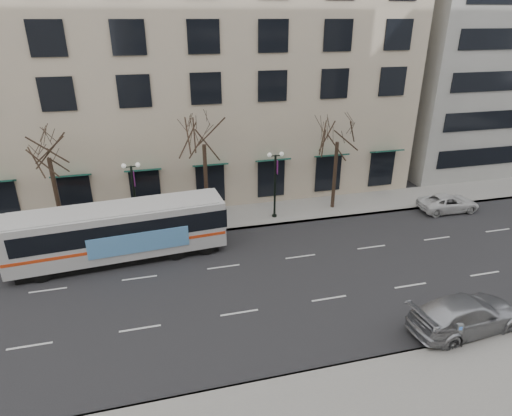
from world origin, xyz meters
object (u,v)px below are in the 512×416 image
object	(u,v)px
city_bus	(121,231)
pay_station	(459,330)
lamp_post_left	(135,195)
tree_far_left	(46,144)
tree_far_right	(338,129)
lamp_post_right	(275,182)
white_pickup	(448,203)
silver_car	(466,314)
tree_far_mid	(203,131)

from	to	relation	value
city_bus	pay_station	size ratio (longest dim) A/B	10.63
lamp_post_left	tree_far_left	bearing A→B (deg)	173.17
tree_far_right	city_bus	size ratio (longest dim) A/B	0.61
tree_far_left	city_bus	distance (m)	7.38
lamp_post_left	lamp_post_right	distance (m)	10.00
tree_far_left	lamp_post_left	xyz separation A→B (m)	(5.01, -0.60, -3.75)
lamp_post_left	city_bus	distance (m)	3.56
lamp_post_left	white_pickup	size ratio (longest dim) A/B	1.10
lamp_post_left	lamp_post_right	bearing A→B (deg)	0.00
tree_far_right	silver_car	distance (m)	16.01
tree_far_right	lamp_post_right	distance (m)	6.11
white_pickup	tree_far_mid	bearing A→B (deg)	84.05
lamp_post_right	city_bus	size ratio (longest dim) A/B	0.39
tree_far_mid	lamp_post_right	bearing A→B (deg)	-6.83
tree_far_left	pay_station	distance (m)	25.63
lamp_post_left	white_pickup	bearing A→B (deg)	-4.83
tree_far_right	white_pickup	xyz separation A→B (m)	(8.67, -2.60, -5.76)
lamp_post_left	lamp_post_right	size ratio (longest dim) A/B	1.00
lamp_post_right	lamp_post_left	bearing A→B (deg)	180.00
lamp_post_right	pay_station	size ratio (longest dim) A/B	4.19
city_bus	tree_far_left	bearing A→B (deg)	131.73
tree_far_left	silver_car	size ratio (longest dim) A/B	1.42
tree_far_mid	tree_far_right	distance (m)	10.01
tree_far_mid	silver_car	bearing A→B (deg)	-55.21
tree_far_right	tree_far_mid	bearing A→B (deg)	180.00
tree_far_left	pay_station	size ratio (longest dim) A/B	6.71
pay_station	white_pickup	bearing A→B (deg)	66.58
lamp_post_left	white_pickup	distance (m)	23.85
silver_car	city_bus	bearing A→B (deg)	50.77
silver_car	white_pickup	distance (m)	14.89
white_pickup	pay_station	size ratio (longest dim) A/B	3.81
tree_far_left	city_bus	size ratio (longest dim) A/B	0.63
lamp_post_left	pay_station	bearing A→B (deg)	-47.68
tree_far_mid	city_bus	xyz separation A→B (m)	(-5.93, -3.88, -4.98)
city_bus	pay_station	world-z (taller)	city_bus
lamp_post_right	silver_car	xyz separation A→B (m)	(5.41, -14.40, -2.09)
city_bus	silver_car	bearing A→B (deg)	-38.88
lamp_post_right	silver_car	world-z (taller)	lamp_post_right
lamp_post_left	city_bus	xyz separation A→B (m)	(-0.94, -3.28, -1.02)
lamp_post_left	tree_far_mid	bearing A→B (deg)	6.85
city_bus	tree_far_right	bearing A→B (deg)	9.04
lamp_post_right	city_bus	bearing A→B (deg)	-163.30
tree_far_right	lamp_post_left	world-z (taller)	tree_far_right
tree_far_left	lamp_post_left	world-z (taller)	tree_far_left
tree_far_left	silver_car	xyz separation A→B (m)	(20.42, -15.00, -5.84)
tree_far_right	city_bus	distance (m)	17.00
tree_far_right	tree_far_left	bearing A→B (deg)	180.00
city_bus	pay_station	distance (m)	19.41
lamp_post_left	silver_car	size ratio (longest dim) A/B	0.88
tree_far_right	pay_station	distance (m)	17.00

